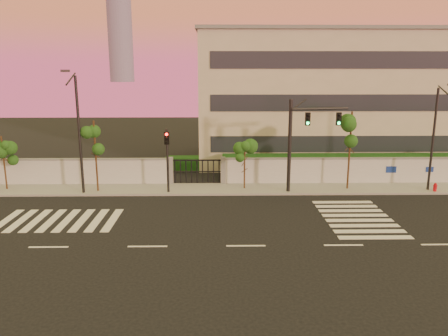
# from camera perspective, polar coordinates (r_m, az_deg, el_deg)

# --- Properties ---
(ground) EXTENTS (120.00, 120.00, 0.00)m
(ground) POSITION_cam_1_polar(r_m,az_deg,el_deg) (22.58, 2.88, -10.13)
(ground) COLOR black
(ground) RESTS_ON ground
(sidewalk) EXTENTS (60.00, 3.00, 0.15)m
(sidewalk) POSITION_cam_1_polar(r_m,az_deg,el_deg) (32.47, 1.66, -2.75)
(sidewalk) COLOR gray
(sidewalk) RESTS_ON ground
(perimeter_wall) EXTENTS (60.00, 0.36, 2.20)m
(perimeter_wall) POSITION_cam_1_polar(r_m,az_deg,el_deg) (33.68, 1.74, -0.43)
(perimeter_wall) COLOR #B0B3B8
(perimeter_wall) RESTS_ON ground
(hedge_row) EXTENTS (41.00, 4.25, 1.80)m
(hedge_row) POSITION_cam_1_polar(r_m,az_deg,el_deg) (36.46, 3.20, 0.18)
(hedge_row) COLOR #0F3512
(hedge_row) RESTS_ON ground
(institutional_building) EXTENTS (24.40, 12.40, 12.25)m
(institutional_building) POSITION_cam_1_polar(r_m,az_deg,el_deg) (44.07, 12.95, 9.09)
(institutional_building) COLOR #B4AE98
(institutional_building) RESTS_ON ground
(road_markings) EXTENTS (57.00, 7.62, 0.02)m
(road_markings) POSITION_cam_1_polar(r_m,az_deg,el_deg) (26.03, -1.17, -6.91)
(road_markings) COLOR silver
(road_markings) RESTS_ON ground
(street_tree_b) EXTENTS (1.42, 1.13, 4.07)m
(street_tree_b) POSITION_cam_1_polar(r_m,az_deg,el_deg) (35.41, -26.89, 2.02)
(street_tree_b) COLOR #382314
(street_tree_b) RESTS_ON ground
(street_tree_c) EXTENTS (1.57, 1.25, 5.25)m
(street_tree_c) POSITION_cam_1_polar(r_m,az_deg,el_deg) (32.28, -16.48, 3.51)
(street_tree_c) COLOR #382314
(street_tree_c) RESTS_ON ground
(street_tree_d) EXTENTS (1.42, 1.13, 3.67)m
(street_tree_d) POSITION_cam_1_polar(r_m,az_deg,el_deg) (31.89, 2.75, 1.80)
(street_tree_d) COLOR #382314
(street_tree_d) RESTS_ON ground
(street_tree_e) EXTENTS (1.64, 1.30, 5.82)m
(street_tree_e) POSITION_cam_1_polar(r_m,az_deg,el_deg) (32.80, 16.25, 4.41)
(street_tree_e) COLOR #382314
(street_tree_e) RESTS_ON ground
(traffic_signal_main) EXTENTS (4.24, 0.98, 6.74)m
(traffic_signal_main) POSITION_cam_1_polar(r_m,az_deg,el_deg) (31.25, 10.16, 4.29)
(traffic_signal_main) COLOR black
(traffic_signal_main) RESTS_ON ground
(traffic_signal_secondary) EXTENTS (0.37, 0.35, 4.69)m
(traffic_signal_secondary) POSITION_cam_1_polar(r_m,az_deg,el_deg) (31.03, -7.42, 1.92)
(traffic_signal_secondary) COLOR black
(traffic_signal_secondary) RESTS_ON ground
(streetlight_west) EXTENTS (0.52, 2.10, 8.75)m
(streetlight_west) POSITION_cam_1_polar(r_m,az_deg,el_deg) (31.81, -18.51, 4.82)
(streetlight_west) COLOR black
(streetlight_west) RESTS_ON ground
(streetlight_east) EXTENTS (0.47, 1.89, 7.86)m
(streetlight_east) POSITION_cam_1_polar(r_m,az_deg,el_deg) (34.45, 25.81, 3.96)
(streetlight_east) COLOR black
(streetlight_east) RESTS_ON ground
(fire_hydrant) EXTENTS (0.30, 0.29, 0.77)m
(fire_hydrant) POSITION_cam_1_polar(r_m,az_deg,el_deg) (35.04, 25.85, -2.37)
(fire_hydrant) COLOR #B70C18
(fire_hydrant) RESTS_ON ground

